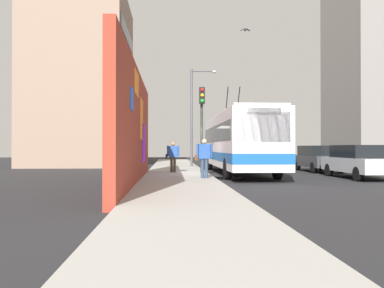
{
  "coord_description": "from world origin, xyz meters",
  "views": [
    {
      "loc": [
        -19.97,
        1.99,
        1.47
      ],
      "look_at": [
        0.01,
        0.86,
        1.64
      ],
      "focal_mm": 37.01,
      "sensor_mm": 36.0,
      "label": 1
    }
  ],
  "objects": [
    {
      "name": "graffiti_wall",
      "position": [
        -4.33,
        3.35,
        2.25
      ],
      "size": [
        13.31,
        0.32,
        4.49
      ],
      "color": "maroon",
      "rests_on": "ground_plane"
    },
    {
      "name": "parked_car_dark_gray",
      "position": [
        3.56,
        -7.0,
        0.83
      ],
      "size": [
        4.41,
        1.81,
        1.58
      ],
      "color": "#38383D",
      "rests_on": "ground_plane"
    },
    {
      "name": "pedestrian_at_curb",
      "position": [
        -3.06,
        0.51,
        1.14
      ],
      "size": [
        0.23,
        0.75,
        1.69
      ],
      "color": "#2D3F59",
      "rests_on": "sidewalk_slab"
    },
    {
      "name": "building_far_left",
      "position": [
        13.07,
        9.2,
        6.93
      ],
      "size": [
        10.24,
        7.41,
        13.85
      ],
      "color": "gray",
      "rests_on": "ground_plane"
    },
    {
      "name": "street_lamp",
      "position": [
        7.81,
        0.25,
        4.09
      ],
      "size": [
        0.44,
        1.84,
        6.86
      ],
      "color": "#4C4C51",
      "rests_on": "sidewalk_slab"
    },
    {
      "name": "flying_pigeons",
      "position": [
        1.25,
        -2.33,
        8.97
      ],
      "size": [
        1.9,
        0.65,
        1.92
      ],
      "color": "gray"
    },
    {
      "name": "city_bus",
      "position": [
        1.9,
        -1.8,
        1.83
      ],
      "size": [
        12.41,
        2.59,
        5.07
      ],
      "color": "silver",
      "rests_on": "ground_plane"
    },
    {
      "name": "ground_plane",
      "position": [
        0.0,
        0.0,
        0.0
      ],
      "size": [
        80.0,
        80.0,
        0.0
      ],
      "primitive_type": "plane",
      "color": "#232326"
    },
    {
      "name": "curbside_puddle",
      "position": [
        -1.19,
        -0.6,
        0.0
      ],
      "size": [
        1.9,
        1.9,
        0.0
      ],
      "primitive_type": "cylinder",
      "color": "black",
      "rests_on": "ground_plane"
    },
    {
      "name": "pedestrian_midblock",
      "position": [
        1.03,
        1.81,
        1.09
      ],
      "size": [
        0.22,
        0.73,
        1.61
      ],
      "color": "#3F3326",
      "rests_on": "sidewalk_slab"
    },
    {
      "name": "sidewalk_slab",
      "position": [
        0.0,
        1.6,
        0.07
      ],
      "size": [
        48.0,
        3.2,
        0.15
      ],
      "primitive_type": "cube",
      "color": "#9E9B93",
      "rests_on": "ground_plane"
    },
    {
      "name": "parked_car_silver",
      "position": [
        -1.72,
        -7.0,
        0.84
      ],
      "size": [
        4.73,
        1.91,
        1.58
      ],
      "color": "#B7B7BC",
      "rests_on": "ground_plane"
    },
    {
      "name": "traffic_light",
      "position": [
        0.06,
        0.35,
        3.1
      ],
      "size": [
        0.49,
        0.28,
        4.4
      ],
      "color": "#2D382D",
      "rests_on": "sidewalk_slab"
    }
  ]
}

